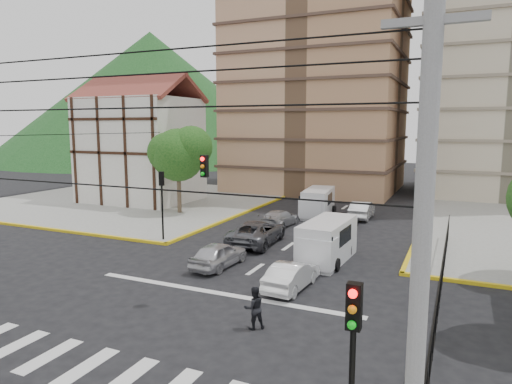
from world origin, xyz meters
The scene contains 21 objects.
ground centered at (0.00, 0.00, 0.00)m, with size 160.00×160.00×0.00m, color black.
sidewalk_nw centered at (-20.00, 20.00, 0.07)m, with size 26.00×26.00×0.15m, color gray.
crosswalk_stripes centered at (0.00, -6.00, 0.01)m, with size 12.00×2.40×0.01m, color silver.
stop_line centered at (0.00, 1.20, 0.01)m, with size 13.00×0.40×0.01m, color silver.
tudor_building centered at (-19.00, 20.00, 5.25)m, with size 10.80×8.05×12.23m.
distant_hill centered at (-55.00, 70.00, 14.00)m, with size 70.00×70.00×28.00m, color #164317.
park_fence centered at (9.00, 4.50, 0.00)m, with size 0.10×22.50×1.66m, color black, non-canonical shape.
tree_tudor centered at (-11.90, 16.01, 5.22)m, with size 5.39×4.40×7.43m.
traffic_light_se centered at (7.80, -7.80, 3.11)m, with size 0.28×0.22×4.40m.
traffic_light_nw centered at (-7.80, 7.80, 3.11)m, with size 0.28×0.22×4.40m.
traffic_light_hanging centered at (0.00, -2.04, 5.90)m, with size 18.00×9.12×0.92m.
utility_pole_se centered at (9.00, -9.00, 4.77)m, with size 1.40×0.28×9.00m.
van_right_lane centered at (3.01, 7.73, 1.10)m, with size 2.23×5.14×2.27m.
van_left_lane centered at (-1.11, 19.87, 1.09)m, with size 2.42×5.14×2.24m.
car_silver_front_left centered at (-1.94, 4.59, 0.67)m, with size 1.59×3.95×1.35m, color #BBBBC0.
car_white_front_right centered at (2.69, 3.10, 0.64)m, with size 1.35×3.87×1.27m, color white.
car_grey_mid_left centered at (-2.04, 9.77, 0.75)m, with size 2.50×5.41×1.50m, color #5C5D64.
car_silver_rear_left centered at (-2.57, 15.09, 0.61)m, with size 1.72×4.23×1.23m, color #AEAEB2.
car_darkgrey_mid_right centered at (1.89, 16.03, 0.64)m, with size 1.52×3.77×1.29m, color #232426.
car_white_rear_right centered at (2.41, 20.56, 0.70)m, with size 1.49×4.28×1.41m, color white.
pedestrian_crosswalk centered at (2.85, -1.41, 0.80)m, with size 0.78×0.61×1.61m, color black.
Camera 1 is at (9.45, -15.91, 7.43)m, focal length 32.00 mm.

